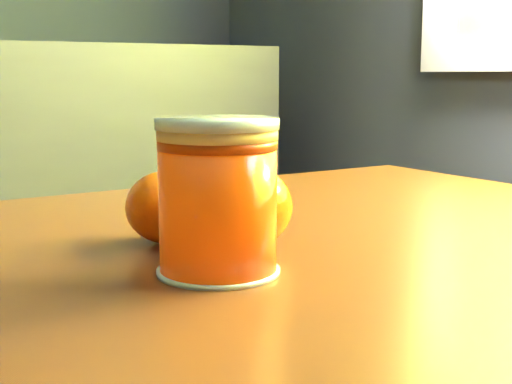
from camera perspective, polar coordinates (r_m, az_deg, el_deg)
table at (r=0.60m, az=-1.35°, el=-12.78°), size 0.97×0.71×0.70m
juice_glass at (r=0.49m, az=-3.07°, el=-0.47°), size 0.08×0.08×0.11m
orange_front at (r=0.56m, az=-0.86°, el=-1.17°), size 0.09×0.09×0.07m
orange_back at (r=0.59m, az=-7.16°, el=-1.19°), size 0.08×0.08×0.06m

